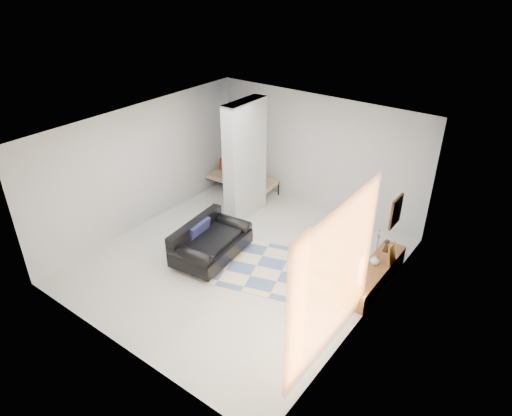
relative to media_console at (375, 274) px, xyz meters
The scene contains 17 objects.
floor 2.70m from the media_console, 159.34° to the right, with size 6.00×6.00×0.00m, color beige.
ceiling 3.74m from the media_console, 159.34° to the right, with size 6.00×6.00×0.00m, color white.
wall_back 3.46m from the media_console, 140.88° to the left, with size 6.00×6.00×0.00m, color #B6B8BA.
wall_front 4.84m from the media_console, 122.54° to the right, with size 6.00×6.00×0.00m, color #B6B8BA.
wall_left 5.49m from the media_console, 169.78° to the right, with size 6.00×6.00×0.00m, color #B6B8BA.
wall_right 1.54m from the media_console, 76.40° to the right, with size 6.00×6.00×0.00m, color #B6B8BA.
partition_column 3.87m from the media_console, 169.82° to the left, with size 0.35×1.20×2.80m, color #A7ADAF.
hallway_door 5.10m from the media_console, 156.49° to the left, with size 0.85×0.06×2.04m, color white.
curtain 2.45m from the media_console, 85.92° to the right, with size 2.55×2.55×0.00m, color #F99341.
wall_art 1.46m from the media_console, ahead, with size 0.04×0.45×0.55m, color #311D0D.
media_console is the anchor object (origin of this frame).
loveseat 3.36m from the media_console, 158.69° to the right, with size 1.17×1.79×0.76m.
daybed 4.70m from the media_console, 161.11° to the left, with size 1.92×0.94×0.77m.
area_rug 1.80m from the media_console, 155.16° to the right, with size 2.61×1.74×0.01m, color beige.
cylinder_lamp 0.83m from the media_console, 91.69° to the right, with size 0.10×0.10×0.57m, color white.
bronze_figurine 0.67m from the media_console, 94.96° to the left, with size 0.14×0.14×0.27m, color #312315, non-canonical shape.
vase 0.30m from the media_console, 143.65° to the left, with size 0.20×0.20×0.20m, color #B8C3BF.
Camera 1 is at (4.86, -6.00, 5.54)m, focal length 32.00 mm.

